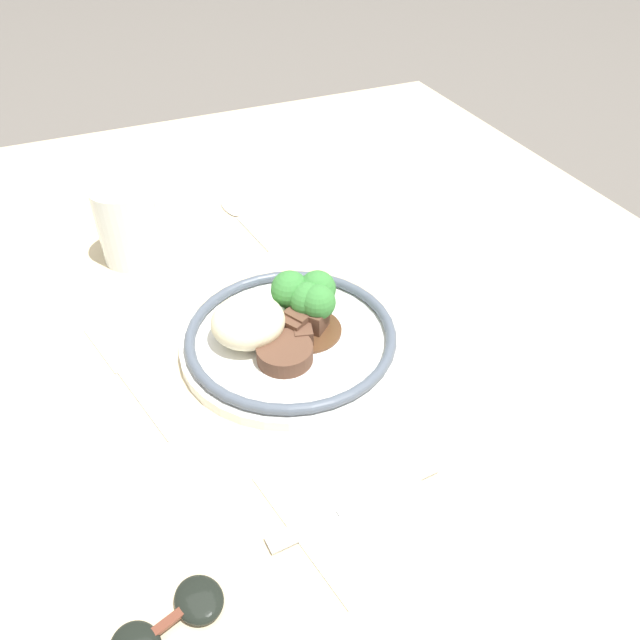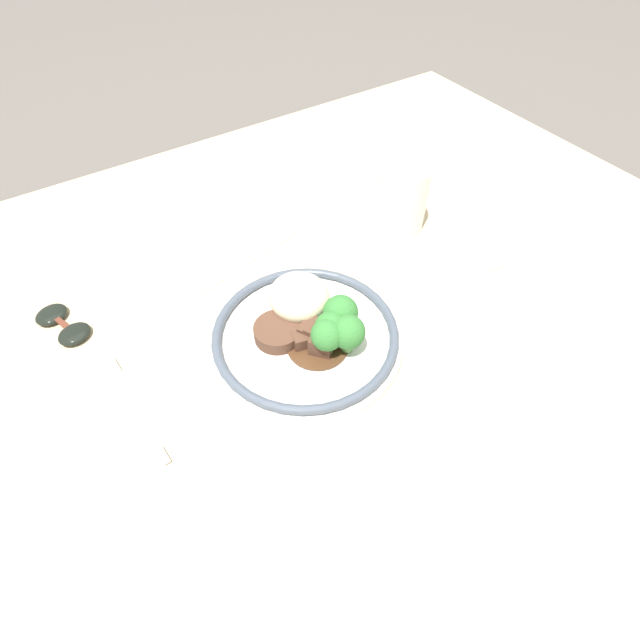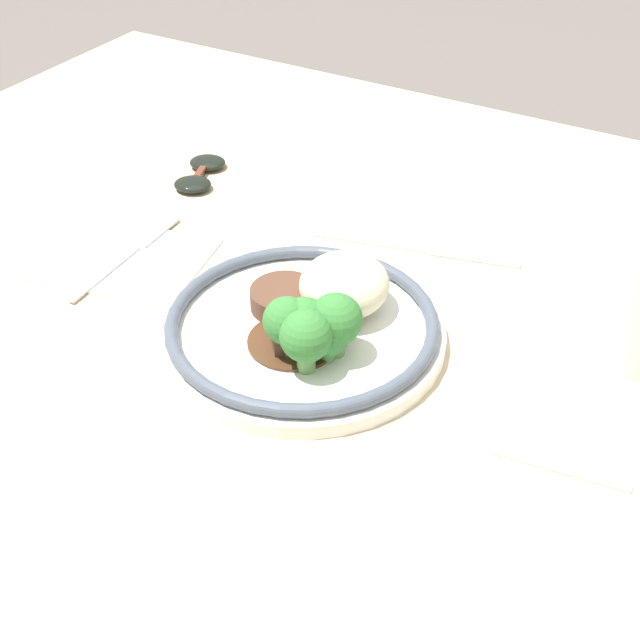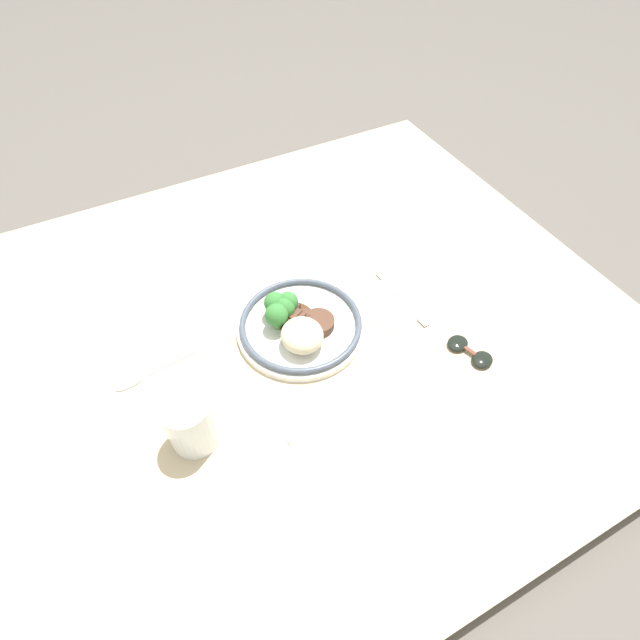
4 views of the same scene
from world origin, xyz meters
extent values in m
plane|color=#5B5651|center=(0.00, 0.00, 0.00)|extent=(8.00, 8.00, 0.00)
cube|color=beige|center=(0.00, 0.00, 0.02)|extent=(1.33, 1.12, 0.05)
cube|color=silver|center=(-0.24, 0.04, 0.05)|extent=(0.17, 0.15, 0.00)
cylinder|color=white|center=(-0.03, 0.02, 0.05)|extent=(0.25, 0.25, 0.01)
torus|color=#4C5666|center=(-0.03, 0.02, 0.07)|extent=(0.23, 0.23, 0.01)
ellipsoid|color=beige|center=(-0.01, 0.06, 0.09)|extent=(0.08, 0.08, 0.05)
cylinder|color=brown|center=(-0.06, 0.03, 0.07)|extent=(0.06, 0.06, 0.02)
cylinder|color=#51331E|center=(-0.03, -0.01, 0.06)|extent=(0.08, 0.08, 0.00)
cube|color=brown|center=(-0.03, 0.01, 0.07)|extent=(0.03, 0.03, 0.02)
cube|color=brown|center=(-0.04, 0.01, 0.07)|extent=(0.02, 0.02, 0.02)
cube|color=brown|center=(-0.03, -0.01, 0.07)|extent=(0.04, 0.04, 0.03)
cube|color=brown|center=(-0.02, 0.00, 0.07)|extent=(0.04, 0.04, 0.03)
cube|color=brown|center=(-0.02, 0.00, 0.07)|extent=(0.02, 0.02, 0.02)
cylinder|color=#669E51|center=(0.01, -0.01, 0.07)|extent=(0.01, 0.01, 0.01)
sphere|color=#387F38|center=(0.01, -0.01, 0.08)|extent=(0.03, 0.03, 0.03)
cylinder|color=#669E51|center=(-0.01, -0.01, 0.07)|extent=(0.01, 0.01, 0.02)
sphere|color=#387F38|center=(-0.01, -0.01, 0.09)|extent=(0.04, 0.04, 0.04)
cylinder|color=#669E51|center=(0.00, -0.03, 0.07)|extent=(0.01, 0.01, 0.02)
sphere|color=#387F38|center=(0.00, -0.03, 0.09)|extent=(0.04, 0.04, 0.04)
cylinder|color=#669E51|center=(0.01, 0.00, 0.07)|extent=(0.02, 0.02, 0.02)
sphere|color=#387F38|center=(0.01, 0.00, 0.09)|extent=(0.04, 0.04, 0.04)
cylinder|color=#669E51|center=(-0.02, -0.02, 0.07)|extent=(0.01, 0.01, 0.02)
sphere|color=#387F38|center=(-0.02, -0.02, 0.09)|extent=(0.04, 0.04, 0.04)
cylinder|color=#F4AD19|center=(0.22, 0.14, 0.08)|extent=(0.07, 0.07, 0.06)
cylinder|color=white|center=(0.22, 0.14, 0.10)|extent=(0.08, 0.08, 0.10)
cube|color=silver|center=(-0.24, 0.01, 0.05)|extent=(0.01, 0.10, 0.00)
cube|color=silver|center=(-0.25, 0.09, 0.05)|extent=(0.02, 0.06, 0.00)
cube|color=silver|center=(-0.05, 0.19, 0.05)|extent=(0.12, 0.04, 0.00)
cube|color=silver|center=(0.05, 0.21, 0.05)|extent=(0.09, 0.03, 0.00)
cube|color=silver|center=(0.21, -0.02, 0.05)|extent=(0.10, 0.02, 0.00)
ellipsoid|color=silver|center=(0.29, -0.01, 0.05)|extent=(0.06, 0.02, 0.01)
ellipsoid|color=black|center=(-0.27, 0.19, 0.05)|extent=(0.05, 0.05, 0.01)
ellipsoid|color=black|center=(-0.29, 0.24, 0.05)|extent=(0.05, 0.05, 0.01)
cube|color=brown|center=(-0.28, 0.21, 0.06)|extent=(0.01, 0.03, 0.00)
camera|label=1|loc=(-0.52, 0.19, 0.52)|focal=35.00mm
camera|label=2|loc=(-0.24, -0.33, 0.54)|focal=28.00mm
camera|label=3|loc=(0.28, -0.50, 0.52)|focal=50.00mm
camera|label=4|loc=(0.22, 0.57, 0.80)|focal=28.00mm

